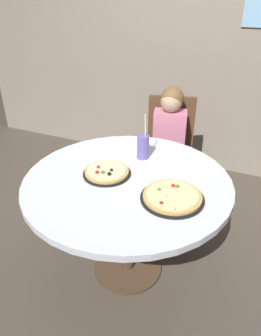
# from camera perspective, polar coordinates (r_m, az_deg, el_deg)

# --- Properties ---
(ground_plane) EXTENTS (8.00, 8.00, 0.00)m
(ground_plane) POSITION_cam_1_polar(r_m,az_deg,el_deg) (2.40, -0.50, -17.32)
(ground_plane) COLOR #4C4238
(wall_with_window) EXTENTS (5.20, 0.14, 2.90)m
(wall_with_window) POSITION_cam_1_polar(r_m,az_deg,el_deg) (3.31, 12.97, 24.02)
(wall_with_window) COLOR gray
(wall_with_window) RESTS_ON ground_plane
(dining_table) EXTENTS (1.25, 1.25, 0.75)m
(dining_table) POSITION_cam_1_polar(r_m,az_deg,el_deg) (1.97, -0.58, -4.29)
(dining_table) COLOR silver
(dining_table) RESTS_ON ground_plane
(chair_wooden) EXTENTS (0.49, 0.49, 0.95)m
(chair_wooden) POSITION_cam_1_polar(r_m,az_deg,el_deg) (2.82, 6.95, 3.88)
(chair_wooden) COLOR brown
(chair_wooden) RESTS_ON ground_plane
(diner_child) EXTENTS (0.34, 0.43, 1.08)m
(diner_child) POSITION_cam_1_polar(r_m,az_deg,el_deg) (2.68, 6.58, 1.31)
(diner_child) COLOR #3F4766
(diner_child) RESTS_ON ground_plane
(pizza_veggie) EXTENTS (0.29, 0.29, 0.05)m
(pizza_veggie) POSITION_cam_1_polar(r_m,az_deg,el_deg) (1.96, -4.25, -0.74)
(pizza_veggie) COLOR black
(pizza_veggie) RESTS_ON dining_table
(pizza_cheese) EXTENTS (0.35, 0.35, 0.05)m
(pizza_cheese) POSITION_cam_1_polar(r_m,az_deg,el_deg) (1.75, 7.47, -5.14)
(pizza_cheese) COLOR black
(pizza_cheese) RESTS_ON dining_table
(soda_cup) EXTENTS (0.08, 0.08, 0.31)m
(soda_cup) POSITION_cam_1_polar(r_m,az_deg,el_deg) (2.11, 2.25, 3.82)
(soda_cup) COLOR #6659A5
(soda_cup) RESTS_ON dining_table
(sauce_bowl) EXTENTS (0.07, 0.07, 0.04)m
(sauce_bowl) POSITION_cam_1_polar(r_m,az_deg,el_deg) (2.28, 2.30, 4.16)
(sauce_bowl) COLOR brown
(sauce_bowl) RESTS_ON dining_table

